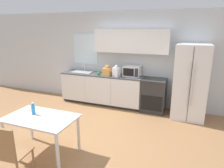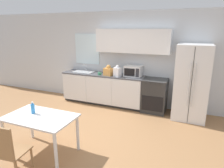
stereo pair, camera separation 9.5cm
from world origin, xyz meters
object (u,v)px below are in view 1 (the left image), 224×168
object	(u,v)px
coffee_mug	(98,74)
dining_table	(41,122)
oven_range	(154,95)
microwave	(132,71)
drink_bottle	(33,109)
refrigerator	(190,82)
dining_chair_near	(9,151)

from	to	relation	value
coffee_mug	dining_table	size ratio (longest dim) A/B	0.09
oven_range	microwave	distance (m)	0.90
microwave	drink_bottle	size ratio (longest dim) A/B	2.07
coffee_mug	refrigerator	bearing A→B (deg)	1.57
refrigerator	microwave	distance (m)	1.56
dining_table	microwave	bearing A→B (deg)	72.70
oven_range	drink_bottle	xyz separation A→B (m)	(-1.72, -2.66, 0.36)
refrigerator	microwave	world-z (taller)	refrigerator
refrigerator	drink_bottle	bearing A→B (deg)	-135.38
refrigerator	dining_table	size ratio (longest dim) A/B	1.50
drink_bottle	oven_range	bearing A→B (deg)	57.15
coffee_mug	dining_chair_near	distance (m)	3.36
coffee_mug	drink_bottle	bearing A→B (deg)	-92.76
oven_range	drink_bottle	size ratio (longest dim) A/B	4.04
dining_table	refrigerator	bearing A→B (deg)	47.52
drink_bottle	dining_table	bearing A→B (deg)	-16.17
coffee_mug	dining_chair_near	xyz separation A→B (m)	(0.15, -3.33, -0.42)
microwave	dining_table	bearing A→B (deg)	-107.30
dining_chair_near	refrigerator	bearing A→B (deg)	49.24
drink_bottle	coffee_mug	bearing A→B (deg)	87.24
oven_range	dining_table	bearing A→B (deg)	-119.19
microwave	refrigerator	bearing A→B (deg)	-5.84
coffee_mug	dining_table	world-z (taller)	coffee_mug
coffee_mug	dining_chair_near	bearing A→B (deg)	-87.50
refrigerator	dining_chair_near	distance (m)	4.15
coffee_mug	drink_bottle	size ratio (longest dim) A/B	0.51
microwave	coffee_mug	size ratio (longest dim) A/B	4.07
oven_range	coffee_mug	bearing A→B (deg)	-174.73
oven_range	microwave	world-z (taller)	microwave
dining_table	drink_bottle	world-z (taller)	drink_bottle
oven_range	dining_chair_near	xyz separation A→B (m)	(-1.45, -3.48, 0.08)
dining_chair_near	drink_bottle	xyz separation A→B (m)	(-0.27, 0.81, 0.28)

